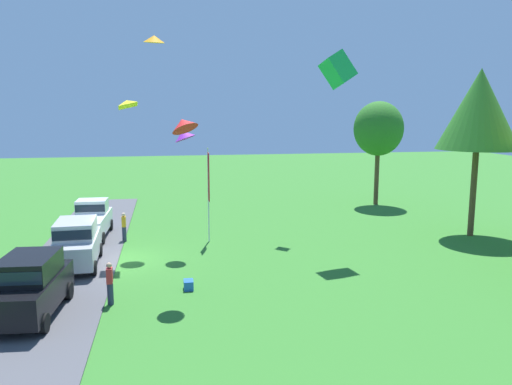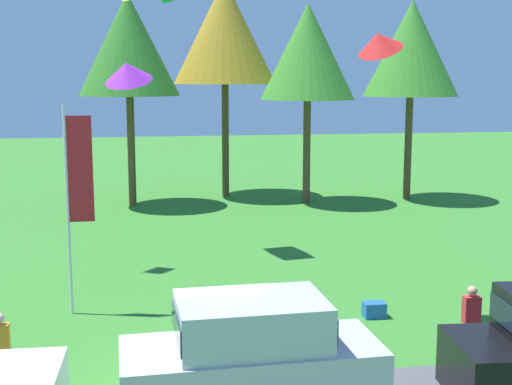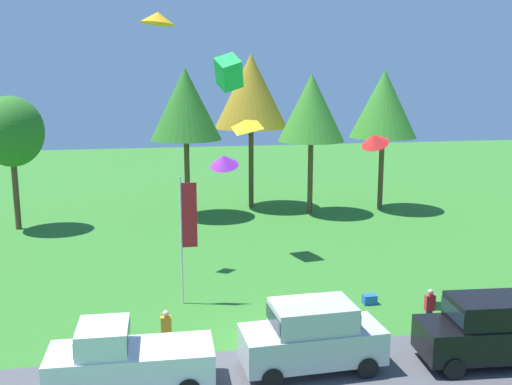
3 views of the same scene
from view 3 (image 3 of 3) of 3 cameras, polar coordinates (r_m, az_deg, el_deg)
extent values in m
plane|color=#337528|center=(22.18, 1.64, -14.35)|extent=(120.00, 120.00, 0.00)
cube|color=#4C4C51|center=(20.07, 3.18, -17.19)|extent=(36.00, 4.40, 0.06)
cube|color=white|center=(19.37, -11.78, -15.64)|extent=(5.06, 2.06, 1.00)
cube|color=white|center=(19.05, -14.35, -13.24)|extent=(1.56, 1.81, 0.80)
cube|color=#19232D|center=(19.05, -14.35, -13.24)|extent=(1.58, 1.77, 0.44)
cylinder|color=black|center=(20.57, -16.51, -15.77)|extent=(0.69, 0.26, 0.68)
cylinder|color=black|center=(20.38, -6.63, -15.62)|extent=(0.69, 0.26, 0.68)
cube|color=#B7B7BC|center=(20.16, 5.35, -14.16)|extent=(4.67, 2.07, 1.10)
cube|color=#B7B7BC|center=(19.76, 5.40, -11.62)|extent=(2.66, 1.86, 0.84)
cube|color=#19232D|center=(19.76, 5.40, -11.62)|extent=(2.72, 1.82, 0.46)
cylinder|color=black|center=(19.24, 1.55, -17.27)|extent=(0.69, 0.27, 0.68)
cylinder|color=black|center=(20.80, 0.28, -14.96)|extent=(0.69, 0.27, 0.68)
cylinder|color=black|center=(20.16, 10.55, -16.06)|extent=(0.69, 0.27, 0.68)
cylinder|color=black|center=(21.65, 8.61, -13.99)|extent=(0.69, 0.27, 0.68)
cube|color=black|center=(21.91, 21.24, -12.77)|extent=(4.73, 2.25, 1.10)
cube|color=black|center=(21.54, 21.43, -10.41)|extent=(2.73, 1.96, 0.84)
cube|color=#19232D|center=(21.54, 21.43, -10.41)|extent=(2.78, 1.93, 0.46)
cylinder|color=black|center=(20.76, 18.32, -15.62)|extent=(0.70, 0.29, 0.68)
cylinder|color=black|center=(22.24, 16.36, -13.63)|extent=(0.70, 0.29, 0.68)
cylinder|color=#2D334C|center=(21.39, -8.50, -14.19)|extent=(0.24, 0.24, 0.88)
cube|color=orange|center=(21.08, -8.56, -12.37)|extent=(0.36, 0.22, 0.60)
sphere|color=beige|center=(20.92, -8.60, -11.32)|extent=(0.22, 0.22, 0.22)
cylinder|color=#2D334C|center=(23.92, 16.13, -11.69)|extent=(0.24, 0.24, 0.88)
cube|color=red|center=(23.65, 16.23, -10.04)|extent=(0.36, 0.22, 0.60)
sphere|color=tan|center=(23.50, 16.29, -9.08)|extent=(0.22, 0.22, 0.22)
cylinder|color=brown|center=(40.09, -21.87, -0.21)|extent=(0.36, 0.36, 4.36)
ellipsoid|color=#2D7023|center=(39.55, -22.29, 5.40)|extent=(3.93, 3.93, 4.32)
cylinder|color=brown|center=(40.76, -6.57, 1.35)|extent=(0.36, 0.36, 5.26)
cone|color=#2D7023|center=(40.21, -6.73, 8.39)|extent=(4.74, 4.74, 4.74)
cylinder|color=brown|center=(43.34, -0.47, 2.36)|extent=(0.36, 0.36, 5.78)
cone|color=olive|center=(42.84, -0.48, 9.64)|extent=(5.20, 5.20, 5.20)
cylinder|color=brown|center=(41.59, 5.19, 1.43)|extent=(0.36, 0.36, 5.06)
cone|color=#387F28|center=(41.05, 5.31, 8.06)|extent=(4.55, 4.55, 4.55)
cylinder|color=brown|center=(43.53, 11.81, 1.77)|extent=(0.36, 0.36, 5.19)
cone|color=#387F28|center=(43.02, 12.07, 8.26)|extent=(4.67, 4.67, 4.67)
cylinder|color=silver|center=(25.19, -7.12, -4.62)|extent=(0.08, 0.08, 5.48)
cube|color=red|center=(24.93, -6.37, -2.16)|extent=(0.64, 0.04, 2.74)
cube|color=blue|center=(26.18, 10.76, -9.97)|extent=(0.56, 0.40, 0.40)
cone|color=orange|center=(21.48, -9.36, 16.10)|extent=(1.59, 1.58, 0.50)
pyramid|color=yellow|center=(20.34, -0.95, 6.53)|extent=(1.39, 1.40, 0.58)
cone|color=purple|center=(23.25, -3.08, 3.07)|extent=(1.49, 1.54, 0.82)
cone|color=red|center=(24.49, 11.20, 4.99)|extent=(1.62, 1.62, 0.90)
cube|color=green|center=(31.06, -2.61, 11.34)|extent=(1.58, 1.92, 2.08)
camera|label=1|loc=(36.94, 43.09, 5.08)|focal=35.00mm
camera|label=2|loc=(7.37, 18.44, -16.67)|focal=50.00mm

